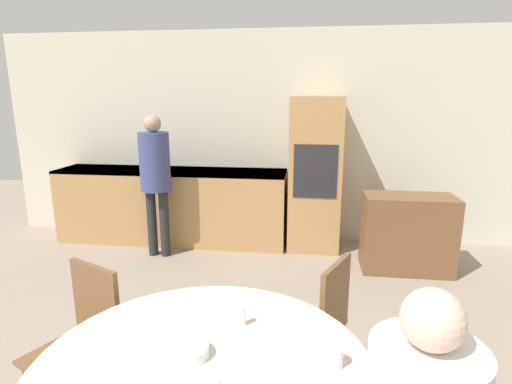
{
  "coord_description": "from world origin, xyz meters",
  "views": [
    {
      "loc": [
        0.37,
        0.02,
        1.78
      ],
      "look_at": [
        -0.01,
        2.88,
        1.11
      ],
      "focal_mm": 28.0,
      "sensor_mm": 36.0,
      "label": 1
    }
  ],
  "objects_px": {
    "bowl_near": "(189,351)",
    "chair_far_left": "(84,336)",
    "oven_unit": "(315,175)",
    "person_standing": "(155,171)",
    "cup": "(334,357)",
    "chair_far_right": "(319,321)",
    "sideboard": "(407,233)"
  },
  "relations": [
    {
      "from": "sideboard",
      "to": "person_standing",
      "type": "distance_m",
      "value": 2.8
    },
    {
      "from": "oven_unit",
      "to": "sideboard",
      "type": "height_order",
      "value": "oven_unit"
    },
    {
      "from": "oven_unit",
      "to": "cup",
      "type": "xyz_separation_m",
      "value": [
        0.04,
        -3.3,
        -0.11
      ]
    },
    {
      "from": "person_standing",
      "to": "bowl_near",
      "type": "height_order",
      "value": "person_standing"
    },
    {
      "from": "cup",
      "to": "bowl_near",
      "type": "height_order",
      "value": "cup"
    },
    {
      "from": "person_standing",
      "to": "cup",
      "type": "height_order",
      "value": "person_standing"
    },
    {
      "from": "oven_unit",
      "to": "sideboard",
      "type": "distance_m",
      "value": 1.23
    },
    {
      "from": "person_standing",
      "to": "sideboard",
      "type": "bearing_deg",
      "value": -1.2
    },
    {
      "from": "sideboard",
      "to": "chair_far_right",
      "type": "bearing_deg",
      "value": -115.99
    },
    {
      "from": "oven_unit",
      "to": "person_standing",
      "type": "relative_size",
      "value": 1.12
    },
    {
      "from": "chair_far_left",
      "to": "cup",
      "type": "height_order",
      "value": "chair_far_left"
    },
    {
      "from": "bowl_near",
      "to": "oven_unit",
      "type": "bearing_deg",
      "value": 80.67
    },
    {
      "from": "bowl_near",
      "to": "cup",
      "type": "bearing_deg",
      "value": 1.49
    },
    {
      "from": "oven_unit",
      "to": "person_standing",
      "type": "xyz_separation_m",
      "value": [
        -1.77,
        -0.51,
        0.1
      ]
    },
    {
      "from": "bowl_near",
      "to": "chair_far_left",
      "type": "bearing_deg",
      "value": 149.58
    },
    {
      "from": "person_standing",
      "to": "cup",
      "type": "relative_size",
      "value": 20.25
    },
    {
      "from": "chair_far_left",
      "to": "bowl_near",
      "type": "xyz_separation_m",
      "value": [
        0.75,
        -0.44,
        0.28
      ]
    },
    {
      "from": "chair_far_right",
      "to": "bowl_near",
      "type": "relative_size",
      "value": 5.48
    },
    {
      "from": "oven_unit",
      "to": "chair_far_right",
      "type": "relative_size",
      "value": 2.03
    },
    {
      "from": "chair_far_right",
      "to": "cup",
      "type": "relative_size",
      "value": 11.16
    },
    {
      "from": "chair_far_right",
      "to": "person_standing",
      "type": "relative_size",
      "value": 0.55
    },
    {
      "from": "cup",
      "to": "bowl_near",
      "type": "relative_size",
      "value": 0.49
    },
    {
      "from": "chair_far_right",
      "to": "bowl_near",
      "type": "distance_m",
      "value": 0.99
    },
    {
      "from": "oven_unit",
      "to": "cup",
      "type": "relative_size",
      "value": 22.67
    },
    {
      "from": "oven_unit",
      "to": "chair_far_left",
      "type": "distance_m",
      "value": 3.18
    },
    {
      "from": "oven_unit",
      "to": "chair_far_right",
      "type": "xyz_separation_m",
      "value": [
        0.01,
        -2.55,
        -0.4
      ]
    },
    {
      "from": "person_standing",
      "to": "chair_far_right",
      "type": "bearing_deg",
      "value": -48.94
    },
    {
      "from": "chair_far_right",
      "to": "chair_far_left",
      "type": "bearing_deg",
      "value": -50.53
    },
    {
      "from": "chair_far_left",
      "to": "cup",
      "type": "bearing_deg",
      "value": 7.71
    },
    {
      "from": "sideboard",
      "to": "bowl_near",
      "type": "xyz_separation_m",
      "value": [
        -1.52,
        -2.75,
        0.37
      ]
    },
    {
      "from": "chair_far_right",
      "to": "oven_unit",
      "type": "bearing_deg",
      "value": -154.65
    },
    {
      "from": "person_standing",
      "to": "bowl_near",
      "type": "bearing_deg",
      "value": -66.43
    }
  ]
}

